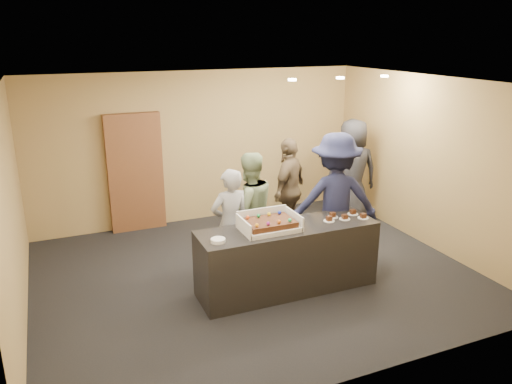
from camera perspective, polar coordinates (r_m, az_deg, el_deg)
room at (r=6.77m, az=-0.19°, el=0.93°), size 6.04×6.00×2.70m
serving_counter at (r=6.69m, az=3.59°, el=-7.56°), size 2.41×0.72×0.90m
storage_cabinet at (r=8.79m, az=-13.60°, el=2.15°), size 0.93×0.15×2.04m
cake_box at (r=6.41m, az=1.43°, el=-3.86°), size 0.73×0.51×0.22m
sheet_cake at (r=6.37m, az=1.53°, el=-3.52°), size 0.62×0.43×0.12m
plate_stack at (r=6.05m, az=-4.36°, el=-5.53°), size 0.18×0.18×0.04m
slice_a at (r=6.75m, az=8.35°, el=-3.12°), size 0.15×0.15×0.07m
slice_b at (r=6.90m, az=8.76°, el=-2.69°), size 0.15×0.15×0.07m
slice_c at (r=6.86m, az=10.11°, el=-2.90°), size 0.15×0.15×0.07m
slice_d at (r=7.06m, az=11.01°, el=-2.33°), size 0.15×0.15×0.07m
slice_e at (r=6.94m, az=12.15°, el=-2.76°), size 0.15×0.15×0.07m
person_server_grey at (r=6.92m, az=-2.96°, el=-3.66°), size 0.61×0.43×1.57m
person_sage_man at (r=7.27m, az=-0.81°, el=-2.01°), size 0.87×0.71×1.70m
person_navy_man at (r=7.31m, az=9.02°, el=-0.96°), size 1.45×1.11×1.98m
person_brown_extra at (r=8.20m, az=3.81°, el=0.31°), size 1.04×0.96×1.71m
person_dark_suit at (r=9.03m, az=10.88°, el=2.26°), size 1.05×0.81×1.90m
ceiling_spotlights at (r=7.70m, az=9.61°, el=12.74°), size 1.72×0.12×0.03m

